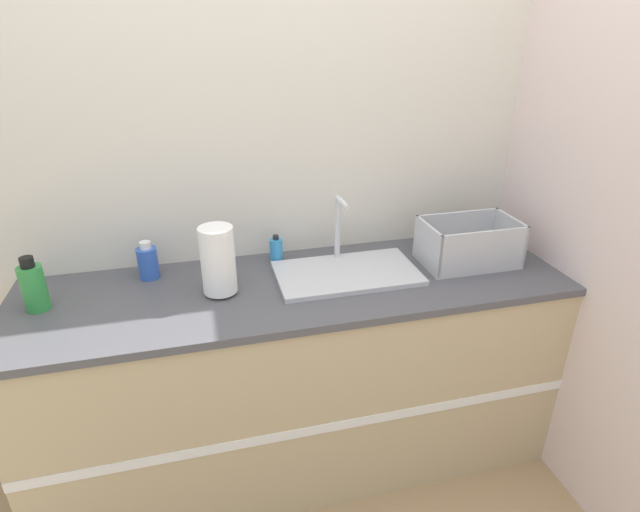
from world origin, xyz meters
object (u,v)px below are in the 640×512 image
Objects in this scene: bottle_blue at (148,262)px; sink at (346,270)px; dish_rack at (468,247)px; bottle_green at (34,287)px; soap_dispenser at (276,250)px; paper_towel_roll at (218,261)px.

sink is at bearing -12.62° from bottle_blue.
bottle_blue is at bearing 167.38° from sink.
dish_rack is 1.29m from bottle_blue.
dish_rack is 1.64m from bottle_green.
bottle_green is 0.89m from soap_dispenser.
sink reaches higher than dish_rack.
paper_towel_roll is 0.68× the size of dish_rack.
bottle_green reaches higher than dish_rack.
soap_dispenser is (-0.25, 0.19, 0.03)m from sink.
bottle_blue reaches higher than soap_dispenser.
sink is 1.12m from bottle_green.
sink reaches higher than bottle_green.
sink reaches higher than paper_towel_roll.
bottle_blue is (-0.26, 0.20, -0.07)m from paper_towel_roll.
bottle_green is at bearing -157.49° from bottle_blue.
sink is 0.52m from dish_rack.
sink is 4.73× the size of soap_dispenser.
paper_towel_roll is at bearing -4.13° from bottle_green.
dish_rack is (1.02, 0.01, -0.06)m from paper_towel_roll.
bottle_blue is 0.51m from soap_dispenser.
bottle_green is at bearing 179.09° from sink.
bottle_green is at bearing 175.87° from paper_towel_roll.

